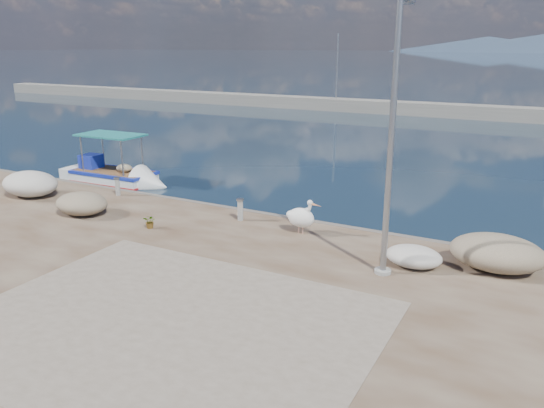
{
  "coord_description": "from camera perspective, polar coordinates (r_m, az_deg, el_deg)",
  "views": [
    {
      "loc": [
        7.93,
        -11.03,
        6.34
      ],
      "look_at": [
        0.0,
        3.8,
        1.3
      ],
      "focal_mm": 35.0,
      "sensor_mm": 36.0,
      "label": 1
    }
  ],
  "objects": [
    {
      "name": "bollard_far",
      "position": [
        22.33,
        -16.29,
        1.92
      ],
      "size": [
        0.25,
        0.25,
        0.75
      ],
      "color": "gray",
      "rests_on": "quay"
    },
    {
      "name": "boat_left",
      "position": [
        26.82,
        -16.7,
        2.76
      ],
      "size": [
        5.68,
        2.02,
        2.71
      ],
      "rotation": [
        0.0,
        0.0,
        0.03
      ],
      "color": "white",
      "rests_on": "ground"
    },
    {
      "name": "potted_plant",
      "position": [
        18.06,
        -12.96,
        -1.84
      ],
      "size": [
        0.48,
        0.43,
        0.47
      ],
      "primitive_type": "imported",
      "rotation": [
        0.0,
        0.0,
        0.17
      ],
      "color": "#33722D",
      "rests_on": "quay"
    },
    {
      "name": "quay",
      "position": [
        11.19,
        -25.76,
        -18.16
      ],
      "size": [
        44.0,
        22.0,
        0.5
      ],
      "primitive_type": "cube",
      "color": "#49301F",
      "rests_on": "ground"
    },
    {
      "name": "quay_patch",
      "position": [
        12.1,
        -11.35,
        -12.5
      ],
      "size": [
        9.0,
        7.0,
        0.01
      ],
      "primitive_type": "cube",
      "color": "gray",
      "rests_on": "quay"
    },
    {
      "name": "net_pile_b",
      "position": [
        20.23,
        -19.79,
        0.05
      ],
      "size": [
        2.01,
        1.56,
        0.78
      ],
      "primitive_type": "ellipsoid",
      "color": "gray",
      "rests_on": "quay"
    },
    {
      "name": "net_pile_d",
      "position": [
        15.11,
        15.0,
        -5.47
      ],
      "size": [
        1.53,
        1.15,
        0.58
      ],
      "primitive_type": "ellipsoid",
      "color": "silver",
      "rests_on": "quay"
    },
    {
      "name": "net_pile_c",
      "position": [
        15.55,
        23.04,
        -4.85
      ],
      "size": [
        2.47,
        1.76,
        0.97
      ],
      "primitive_type": "ellipsoid",
      "color": "gray",
      "rests_on": "quay"
    },
    {
      "name": "breakwater",
      "position": [
        51.96,
        19.45,
        9.42
      ],
      "size": [
        120.0,
        2.2,
        7.5
      ],
      "color": "gray",
      "rests_on": "ground"
    },
    {
      "name": "net_pile_a",
      "position": [
        23.45,
        -24.58,
        1.99
      ],
      "size": [
        2.45,
        1.78,
        1.0
      ],
      "primitive_type": "ellipsoid",
      "color": "silver",
      "rests_on": "quay"
    },
    {
      "name": "bollard_near",
      "position": [
        18.36,
        -3.43,
        -0.5
      ],
      "size": [
        0.26,
        0.26,
        0.78
      ],
      "color": "gray",
      "rests_on": "quay"
    },
    {
      "name": "pelican",
      "position": [
        17.04,
        3.19,
        -1.41
      ],
      "size": [
        1.22,
        0.63,
        1.17
      ],
      "rotation": [
        0.0,
        0.0,
        -0.08
      ],
      "color": "tan",
      "rests_on": "quay"
    },
    {
      "name": "lamp_post",
      "position": [
        13.64,
        12.65,
        5.55
      ],
      "size": [
        0.44,
        0.96,
        7.0
      ],
      "color": "gray",
      "rests_on": "quay"
    },
    {
      "name": "ground",
      "position": [
        14.99,
        -6.94,
        -8.47
      ],
      "size": [
        1400.0,
        1400.0,
        0.0
      ],
      "primitive_type": "plane",
      "color": "#162635",
      "rests_on": "ground"
    }
  ]
}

